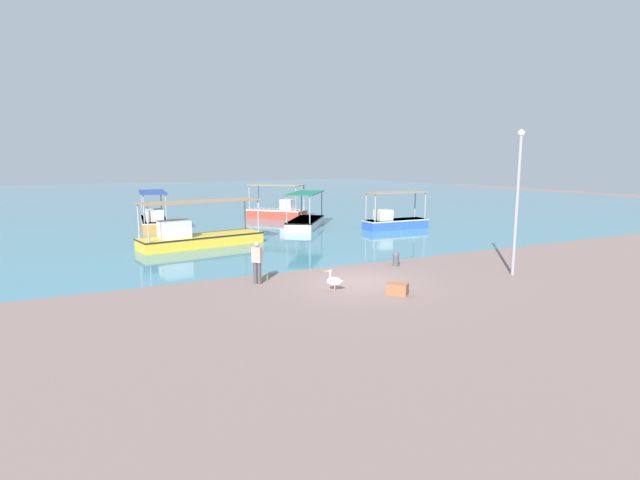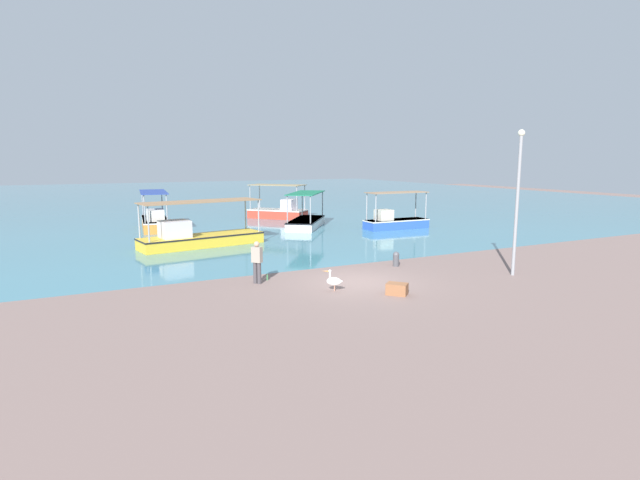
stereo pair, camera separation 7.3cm
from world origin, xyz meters
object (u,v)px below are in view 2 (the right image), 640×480
at_px(fishing_boat_far_right, 395,220).
at_px(fisherman_standing, 257,261).
at_px(cargo_crate, 397,289).
at_px(glass_bottle, 267,278).
at_px(pelican, 334,281).
at_px(fishing_boat_near_right, 306,221).
at_px(mooring_bollard, 396,259).
at_px(fishing_boat_outer, 279,211).
at_px(lamp_post, 518,195).
at_px(fishing_boat_far_left, 155,220).
at_px(fishing_boat_near_left, 198,236).

relative_size(fishing_boat_far_right, fisherman_standing, 2.79).
xyz_separation_m(fisherman_standing, cargo_crate, (3.98, -3.82, -0.70)).
bearing_deg(fishing_boat_far_right, cargo_crate, -124.67).
bearing_deg(cargo_crate, glass_bottle, 129.51).
xyz_separation_m(pelican, cargo_crate, (1.80, -1.49, -0.17)).
height_order(fishing_boat_far_right, cargo_crate, fishing_boat_far_right).
bearing_deg(fishing_boat_near_right, fishing_boat_far_right, -32.37).
bearing_deg(mooring_bollard, cargo_crate, -124.69).
bearing_deg(cargo_crate, pelican, 140.45).
xyz_separation_m(fishing_boat_near_right, fishing_boat_far_right, (5.33, -3.38, 0.09)).
xyz_separation_m(fishing_boat_outer, lamp_post, (1.16, -23.55, 2.75)).
relative_size(fishing_boat_far_right, cargo_crate, 6.41).
height_order(fishing_boat_near_right, lamp_post, lamp_post).
bearing_deg(pelican, fishing_boat_far_left, 99.54).
relative_size(fishing_boat_outer, pelican, 5.99).
height_order(fishing_boat_near_left, lamp_post, lamp_post).
height_order(fishing_boat_near_right, mooring_bollard, fishing_boat_near_right).
relative_size(fishing_boat_near_right, fishing_boat_far_left, 0.94).
bearing_deg(fishing_boat_far_right, fisherman_standing, -142.71).
bearing_deg(fishing_boat_near_right, glass_bottle, -120.66).
distance_m(fishing_boat_far_left, mooring_bollard, 19.39).
relative_size(fishing_boat_near_left, fisherman_standing, 4.22).
bearing_deg(glass_bottle, lamp_post, -21.62).
bearing_deg(glass_bottle, fishing_boat_near_left, 94.27).
bearing_deg(fishing_boat_far_right, mooring_bollard, -124.66).
bearing_deg(pelican, fishing_boat_near_left, 101.07).
bearing_deg(fishing_boat_outer, cargo_crate, -101.88).
bearing_deg(fishing_boat_far_left, glass_bottle, -84.26).
bearing_deg(cargo_crate, fishing_boat_near_left, 107.17).
height_order(pelican, lamp_post, lamp_post).
height_order(fishing_boat_near_left, fisherman_standing, fishing_boat_near_left).
bearing_deg(lamp_post, fisherman_standing, 161.15).
bearing_deg(fishing_boat_near_left, fisherman_standing, -89.15).
xyz_separation_m(mooring_bollard, cargo_crate, (-2.79, -4.03, -0.15)).
xyz_separation_m(fishing_boat_outer, pelican, (-6.83, -22.41, -0.25)).
height_order(fishing_boat_far_left, pelican, fishing_boat_far_left).
xyz_separation_m(fishing_boat_near_right, lamp_post, (1.50, -17.50, 2.89)).
xyz_separation_m(fishing_boat_near_right, fishing_boat_far_left, (-9.88, 3.85, 0.13)).
xyz_separation_m(fishing_boat_far_left, pelican, (3.40, -20.21, -0.24)).
xyz_separation_m(lamp_post, fisherman_standing, (-10.16, 3.47, -2.48)).
relative_size(fishing_boat_far_right, glass_bottle, 17.48).
height_order(fishing_boat_near_left, fishing_boat_far_left, fishing_boat_far_left).
relative_size(fishing_boat_near_right, pelican, 6.93).
distance_m(fishing_boat_near_left, mooring_bollard, 11.58).
bearing_deg(cargo_crate, fishing_boat_outer, 78.12).
bearing_deg(mooring_bollard, fishing_boat_far_left, 114.32).
height_order(pelican, fisherman_standing, fisherman_standing).
relative_size(fishing_boat_outer, cargo_crate, 6.51).
distance_m(mooring_bollard, fisherman_standing, 6.79).
bearing_deg(fishing_boat_outer, glass_bottle, -113.21).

